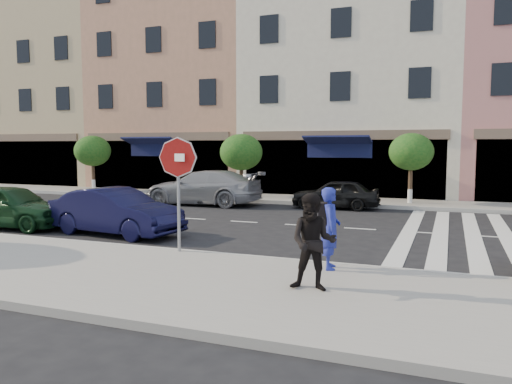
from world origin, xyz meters
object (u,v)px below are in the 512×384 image
car_far_mid (335,194)px  car_near_left (10,206)px  car_near_mid (116,212)px  photographer (330,228)px  stop_sign (178,169)px  walker (313,242)px  car_far_left (203,187)px

car_far_mid → car_near_left: bearing=-48.7°
car_near_mid → photographer: bearing=-101.2°
stop_sign → car_far_mid: (1.44, 10.44, -1.47)m
car_near_left → walker: bearing=-113.0°
walker → car_far_left: size_ratio=0.31×
car_far_mid → stop_sign: bearing=-11.7°
car_near_mid → car_near_left: bearing=100.3°
car_far_left → car_far_mid: car_far_left is taller
car_near_left → car_far_left: (2.81, 7.94, 0.07)m
photographer → car_near_left: bearing=64.6°
car_far_mid → car_near_mid: bearing=-32.9°
car_far_left → car_far_mid: 5.89m
stop_sign → car_far_mid: stop_sign is taller
car_far_mid → photographer: bearing=8.0°
photographer → car_far_mid: size_ratio=0.45×
photographer → car_far_left: 12.88m
walker → car_near_left: (-10.98, 3.68, -0.28)m
car_near_left → car_far_left: car_far_left is taller
stop_sign → walker: (3.76, -1.93, -1.10)m
car_near_mid → car_far_left: car_far_left is taller
stop_sign → car_near_mid: (-3.27, 1.97, -1.40)m
stop_sign → car_near_mid: stop_sign is taller
car_near_mid → car_far_mid: 9.70m
photographer → car_near_mid: 7.34m
car_near_mid → car_far_left: 7.80m
walker → car_far_mid: 12.60m
walker → car_near_mid: size_ratio=0.40×
car_near_left → car_far_mid: (8.66, 8.70, -0.08)m
car_near_mid → walker: bearing=-111.9°
car_far_left → car_far_mid: size_ratio=1.46×
car_near_mid → car_far_mid: car_near_mid is taller
photographer → car_far_left: photographer is taller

